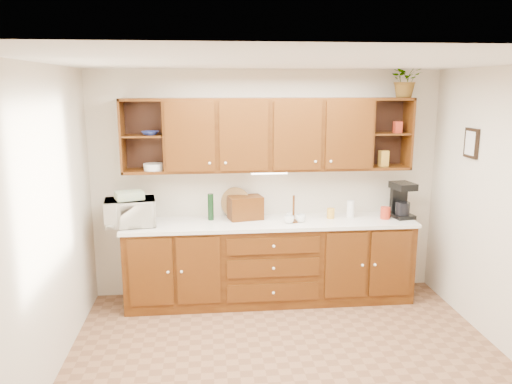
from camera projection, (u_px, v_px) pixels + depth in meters
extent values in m
plane|color=brown|center=(290.00, 368.00, 4.36)|extent=(4.00, 4.00, 0.00)
plane|color=white|center=(295.00, 62.00, 3.81)|extent=(4.00, 4.00, 0.00)
plane|color=beige|center=(267.00, 184.00, 5.79)|extent=(4.00, 0.00, 4.00)
plane|color=beige|center=(40.00, 232.00, 3.89)|extent=(0.00, 3.50, 3.50)
cube|color=#371806|center=(270.00, 262.00, 5.67)|extent=(3.20, 0.60, 0.90)
cube|color=white|center=(270.00, 223.00, 5.57)|extent=(3.24, 0.64, 0.04)
cube|color=#371806|center=(269.00, 135.00, 5.50)|extent=(2.30, 0.33, 0.80)
cube|color=black|center=(144.00, 134.00, 5.52)|extent=(0.45, 0.02, 0.80)
cube|color=black|center=(385.00, 132.00, 5.79)|extent=(0.45, 0.02, 0.80)
cube|color=#371806|center=(142.00, 136.00, 5.37)|extent=(0.43, 0.30, 0.02)
cube|color=#371806|center=(389.00, 133.00, 5.64)|extent=(0.43, 0.30, 0.02)
cube|color=#371806|center=(391.00, 99.00, 5.56)|extent=(0.45, 0.33, 0.03)
cube|color=white|center=(269.00, 173.00, 5.54)|extent=(0.40, 0.05, 0.02)
cube|color=black|center=(471.00, 143.00, 5.04)|extent=(0.03, 0.24, 0.30)
cylinder|color=#A07042|center=(132.00, 218.00, 5.44)|extent=(0.28, 0.28, 0.13)
imported|color=silver|center=(130.00, 212.00, 5.35)|extent=(0.57, 0.43, 0.29)
cube|color=#ECE36F|center=(129.00, 195.00, 5.31)|extent=(0.34, 0.29, 0.08)
cylinder|color=black|center=(211.00, 207.00, 5.58)|extent=(0.08, 0.08, 0.30)
cylinder|color=#A07042|center=(236.00, 216.00, 5.74)|extent=(0.35, 0.21, 0.34)
cube|color=#371806|center=(245.00, 208.00, 5.63)|extent=(0.41, 0.31, 0.26)
cylinder|color=#371806|center=(294.00, 209.00, 5.50)|extent=(0.02, 0.02, 0.30)
cylinder|color=#371806|center=(293.00, 221.00, 5.53)|extent=(0.12, 0.12, 0.02)
imported|color=white|center=(301.00, 218.00, 5.50)|extent=(0.14, 0.14, 0.09)
imported|color=white|center=(291.00, 216.00, 5.59)|extent=(0.14, 0.14, 0.09)
imported|color=white|center=(289.00, 219.00, 5.46)|extent=(0.14, 0.14, 0.09)
cylinder|color=#AE2E19|center=(385.00, 213.00, 5.65)|extent=(0.13, 0.13, 0.13)
cylinder|color=white|center=(350.00, 209.00, 5.70)|extent=(0.11, 0.11, 0.20)
cylinder|color=gold|center=(331.00, 213.00, 5.67)|extent=(0.10, 0.10, 0.11)
cube|color=black|center=(401.00, 215.00, 5.72)|extent=(0.26, 0.31, 0.04)
cube|color=black|center=(399.00, 199.00, 5.79)|extent=(0.20, 0.10, 0.35)
cube|color=black|center=(403.00, 186.00, 5.64)|extent=(0.26, 0.31, 0.08)
cylinder|color=black|center=(402.00, 209.00, 5.68)|extent=(0.19, 0.19, 0.15)
imported|color=navy|center=(150.00, 133.00, 5.35)|extent=(0.22, 0.22, 0.04)
cylinder|color=white|center=(153.00, 167.00, 5.42)|extent=(0.25, 0.25, 0.07)
cube|color=gold|center=(384.00, 158.00, 5.68)|extent=(0.11, 0.09, 0.18)
cube|color=#AE2E19|center=(398.00, 127.00, 5.60)|extent=(0.09, 0.08, 0.13)
imported|color=#999999|center=(406.00, 79.00, 5.50)|extent=(0.38, 0.34, 0.40)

